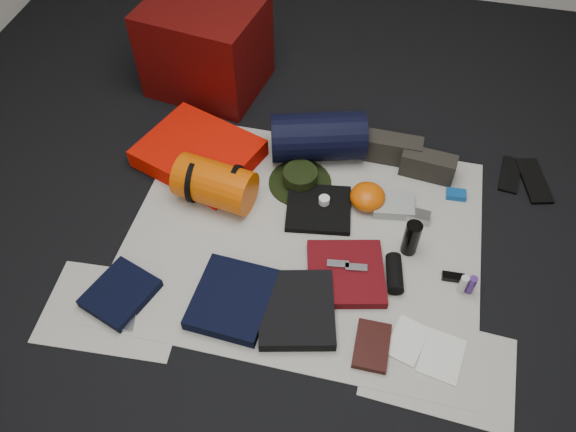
% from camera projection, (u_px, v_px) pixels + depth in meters
% --- Properties ---
extents(floor, '(4.50, 4.50, 0.02)m').
position_uv_depth(floor, '(304.00, 238.00, 2.60)').
color(floor, black).
rests_on(floor, ground).
extents(newspaper_mat, '(1.60, 1.30, 0.01)m').
position_uv_depth(newspaper_mat, '(304.00, 237.00, 2.59)').
color(newspaper_mat, silver).
rests_on(newspaper_mat, floor).
extents(newspaper_sheet_front_left, '(0.61, 0.44, 0.00)m').
position_uv_depth(newspaper_sheet_front_left, '(114.00, 309.00, 2.36)').
color(newspaper_sheet_front_left, silver).
rests_on(newspaper_sheet_front_left, floor).
extents(newspaper_sheet_front_right, '(0.60, 0.43, 0.00)m').
position_uv_depth(newspaper_sheet_front_right, '(439.00, 367.00, 2.20)').
color(newspaper_sheet_front_right, silver).
rests_on(newspaper_sheet_front_right, floor).
extents(red_cabinet, '(0.67, 0.59, 0.50)m').
position_uv_depth(red_cabinet, '(206.00, 47.00, 3.09)').
color(red_cabinet, '#4C0705').
rests_on(red_cabinet, floor).
extents(sleeping_pad, '(0.67, 0.61, 0.10)m').
position_uv_depth(sleeping_pad, '(199.00, 153.00, 2.85)').
color(sleeping_pad, red).
rests_on(sleeping_pad, newspaper_mat).
extents(stuff_sack, '(0.39, 0.27, 0.22)m').
position_uv_depth(stuff_sack, '(215.00, 184.00, 2.65)').
color(stuff_sack, '#CB4B03').
rests_on(stuff_sack, newspaper_mat).
extents(sack_strap_left, '(0.02, 0.22, 0.22)m').
position_uv_depth(sack_strap_left, '(195.00, 180.00, 2.66)').
color(sack_strap_left, black).
rests_on(sack_strap_left, newspaper_mat).
extents(sack_strap_right, '(0.03, 0.22, 0.22)m').
position_uv_depth(sack_strap_right, '(235.00, 187.00, 2.63)').
color(sack_strap_right, black).
rests_on(sack_strap_right, newspaper_mat).
extents(navy_duffel, '(0.52, 0.37, 0.25)m').
position_uv_depth(navy_duffel, '(318.00, 137.00, 2.82)').
color(navy_duffel, black).
rests_on(navy_duffel, newspaper_mat).
extents(boonie_brim, '(0.39, 0.39, 0.01)m').
position_uv_depth(boonie_brim, '(300.00, 182.00, 2.79)').
color(boonie_brim, black).
rests_on(boonie_brim, newspaper_mat).
extents(boonie_crown, '(0.17, 0.17, 0.08)m').
position_uv_depth(boonie_crown, '(300.00, 177.00, 2.76)').
color(boonie_crown, black).
rests_on(boonie_crown, boonie_brim).
extents(hiking_boot_left, '(0.28, 0.11, 0.14)m').
position_uv_depth(hiking_boot_left, '(393.00, 149.00, 2.84)').
color(hiking_boot_left, '#292620').
rests_on(hiking_boot_left, newspaper_mat).
extents(hiking_boot_right, '(0.27, 0.13, 0.13)m').
position_uv_depth(hiking_boot_right, '(428.00, 165.00, 2.78)').
color(hiking_boot_right, '#292620').
rests_on(hiking_boot_right, newspaper_mat).
extents(flip_flop_left, '(0.12, 0.25, 0.01)m').
position_uv_depth(flip_flop_left, '(510.00, 175.00, 2.83)').
color(flip_flop_left, black).
rests_on(flip_flop_left, floor).
extents(flip_flop_right, '(0.18, 0.31, 0.02)m').
position_uv_depth(flip_flop_right, '(534.00, 181.00, 2.80)').
color(flip_flop_right, black).
rests_on(flip_flop_right, floor).
extents(trousers_navy_a, '(0.31, 0.34, 0.04)m').
position_uv_depth(trousers_navy_a, '(120.00, 293.00, 2.38)').
color(trousers_navy_a, black).
rests_on(trousers_navy_a, newspaper_mat).
extents(trousers_navy_b, '(0.33, 0.37, 0.06)m').
position_uv_depth(trousers_navy_b, '(232.00, 299.00, 2.35)').
color(trousers_navy_b, black).
rests_on(trousers_navy_b, newspaper_mat).
extents(trousers_charcoal, '(0.38, 0.41, 0.05)m').
position_uv_depth(trousers_charcoal, '(297.00, 309.00, 2.32)').
color(trousers_charcoal, black).
rests_on(trousers_charcoal, newspaper_mat).
extents(black_tshirt, '(0.34, 0.32, 0.03)m').
position_uv_depth(black_tshirt, '(319.00, 209.00, 2.67)').
color(black_tshirt, black).
rests_on(black_tshirt, newspaper_mat).
extents(red_shirt, '(0.39, 0.39, 0.04)m').
position_uv_depth(red_shirt, '(346.00, 273.00, 2.44)').
color(red_shirt, '#59090E').
rests_on(red_shirt, newspaper_mat).
extents(orange_stuff_sack, '(0.20, 0.20, 0.11)m').
position_uv_depth(orange_stuff_sack, '(368.00, 197.00, 2.67)').
color(orange_stuff_sack, '#CB4B03').
rests_on(orange_stuff_sack, newspaper_mat).
extents(first_aid_pouch, '(0.21, 0.17, 0.05)m').
position_uv_depth(first_aid_pouch, '(393.00, 205.00, 2.67)').
color(first_aid_pouch, gray).
rests_on(first_aid_pouch, newspaper_mat).
extents(water_bottle, '(0.10, 0.10, 0.18)m').
position_uv_depth(water_bottle, '(411.00, 238.00, 2.47)').
color(water_bottle, black).
rests_on(water_bottle, newspaper_mat).
extents(speaker, '(0.10, 0.19, 0.07)m').
position_uv_depth(speaker, '(395.00, 274.00, 2.42)').
color(speaker, black).
rests_on(speaker, newspaper_mat).
extents(compact_camera, '(0.11, 0.07, 0.04)m').
position_uv_depth(compact_camera, '(418.00, 216.00, 2.64)').
color(compact_camera, '#A3A3A8').
rests_on(compact_camera, newspaper_mat).
extents(cyan_case, '(0.10, 0.07, 0.03)m').
position_uv_depth(cyan_case, '(456.00, 194.00, 2.73)').
color(cyan_case, navy).
rests_on(cyan_case, newspaper_mat).
extents(toiletry_purple, '(0.04, 0.04, 0.10)m').
position_uv_depth(toiletry_purple, '(471.00, 285.00, 2.37)').
color(toiletry_purple, '#462577').
rests_on(toiletry_purple, newspaper_mat).
extents(toiletry_clear, '(0.05, 0.05, 0.10)m').
position_uv_depth(toiletry_clear, '(463.00, 284.00, 2.37)').
color(toiletry_clear, '#BBC0BB').
rests_on(toiletry_clear, newspaper_mat).
extents(paperback_book, '(0.14, 0.21, 0.03)m').
position_uv_depth(paperback_book, '(372.00, 346.00, 2.23)').
color(paperback_book, black).
rests_on(paperback_book, newspaper_mat).
extents(map_booklet, '(0.18, 0.22, 0.01)m').
position_uv_depth(map_booklet, '(407.00, 341.00, 2.26)').
color(map_booklet, silver).
rests_on(map_booklet, newspaper_mat).
extents(map_printout, '(0.19, 0.23, 0.01)m').
position_uv_depth(map_printout, '(442.00, 356.00, 2.22)').
color(map_printout, silver).
rests_on(map_printout, newspaper_mat).
extents(sunglasses, '(0.10, 0.04, 0.02)m').
position_uv_depth(sunglasses, '(453.00, 277.00, 2.44)').
color(sunglasses, black).
rests_on(sunglasses, newspaper_mat).
extents(key_cluster, '(0.09, 0.09, 0.01)m').
position_uv_depth(key_cluster, '(125.00, 322.00, 2.31)').
color(key_cluster, '#A3A3A8').
rests_on(key_cluster, newspaper_mat).
extents(tape_roll, '(0.05, 0.05, 0.03)m').
position_uv_depth(tape_roll, '(324.00, 200.00, 2.66)').
color(tape_roll, white).
rests_on(tape_roll, black_tshirt).
extents(energy_bar_a, '(0.10, 0.05, 0.01)m').
position_uv_depth(energy_bar_a, '(338.00, 264.00, 2.43)').
color(energy_bar_a, '#A3A3A8').
rests_on(energy_bar_a, red_shirt).
extents(energy_bar_b, '(0.10, 0.05, 0.01)m').
position_uv_depth(energy_bar_b, '(356.00, 268.00, 2.42)').
color(energy_bar_b, '#A3A3A8').
rests_on(energy_bar_b, red_shirt).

